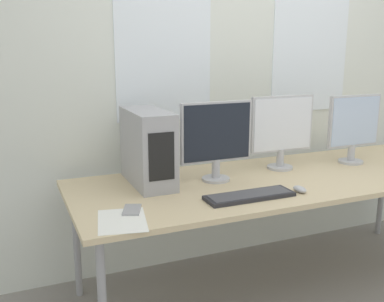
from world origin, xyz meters
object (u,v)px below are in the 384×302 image
at_px(monitor_right_far, 354,126).
at_px(mouse, 300,189).
at_px(pc_tower, 148,147).
at_px(monitor_main, 216,137).
at_px(cell_phone, 132,210).
at_px(monitor_right_near, 282,129).
at_px(keyboard, 250,196).

bearing_deg(monitor_right_far, mouse, -150.99).
height_order(pc_tower, monitor_main, monitor_main).
bearing_deg(mouse, pc_tower, 146.28).
bearing_deg(cell_phone, monitor_right_near, 40.34).
height_order(monitor_right_far, mouse, monitor_right_far).
relative_size(pc_tower, monitor_right_far, 1.05).
distance_m(monitor_main, monitor_right_near, 0.49).
xyz_separation_m(monitor_main, monitor_right_far, (1.00, 0.01, -0.01)).
bearing_deg(monitor_right_near, monitor_right_far, -6.55).
relative_size(monitor_right_near, cell_phone, 2.89).
relative_size(monitor_right_far, cell_phone, 2.82).
relative_size(monitor_right_near, monitor_right_far, 1.02).
xyz_separation_m(monitor_main, cell_phone, (-0.58, -0.29, -0.25)).
distance_m(monitor_right_far, mouse, 0.81).
bearing_deg(pc_tower, mouse, -33.72).
distance_m(monitor_main, mouse, 0.54).
bearing_deg(cell_phone, keyboard, 16.55).
bearing_deg(mouse, cell_phone, 175.32).
height_order(pc_tower, monitor_right_near, monitor_right_near).
xyz_separation_m(monitor_right_far, cell_phone, (-1.57, -0.30, -0.24)).
height_order(monitor_main, monitor_right_far, monitor_main).
bearing_deg(keyboard, monitor_main, 94.12).
bearing_deg(cell_phone, monitor_main, 48.17).
bearing_deg(mouse, keyboard, 175.78).
bearing_deg(keyboard, monitor_right_near, 42.12).
bearing_deg(mouse, monitor_main, 131.04).
height_order(pc_tower, mouse, pc_tower).
distance_m(monitor_main, monitor_right_far, 1.00).
xyz_separation_m(monitor_right_near, keyboard, (-0.46, -0.41, -0.24)).
xyz_separation_m(monitor_right_far, keyboard, (-0.97, -0.36, -0.24)).
height_order(monitor_right_near, cell_phone, monitor_right_near).
relative_size(keyboard, mouse, 4.95).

